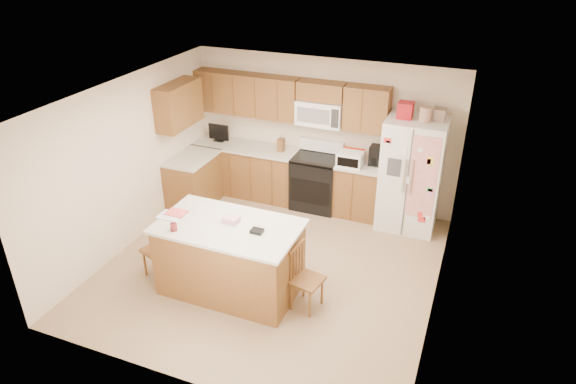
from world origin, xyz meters
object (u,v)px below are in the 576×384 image
at_px(windsor_chair_back, 245,238).
at_px(windsor_chair_left, 159,250).
at_px(stove, 316,181).
at_px(refrigerator, 412,173).
at_px(windsor_chair_right, 305,279).
at_px(island, 230,257).

bearing_deg(windsor_chair_back, windsor_chair_left, -146.55).
height_order(stove, refrigerator, refrigerator).
xyz_separation_m(windsor_chair_left, windsor_chair_right, (2.07, 0.12, -0.00)).
height_order(refrigerator, island, refrigerator).
distance_m(stove, windsor_chair_back, 2.06).
xyz_separation_m(refrigerator, windsor_chair_back, (-1.93, -1.97, -0.46)).
bearing_deg(refrigerator, windsor_chair_left, -138.05).
bearing_deg(windsor_chair_back, island, -84.62).
distance_m(refrigerator, island, 3.17).
bearing_deg(windsor_chair_back, windsor_chair_right, -26.05).
relative_size(stove, windsor_chair_back, 1.16).
distance_m(windsor_chair_left, windsor_chair_right, 2.07).
relative_size(island, windsor_chair_right, 2.10).
distance_m(stove, island, 2.61).
relative_size(windsor_chair_left, windsor_chair_back, 0.92).
bearing_deg(stove, refrigerator, -2.30).
xyz_separation_m(stove, island, (-0.30, -2.59, 0.03)).
bearing_deg(windsor_chair_back, refrigerator, 45.58).
bearing_deg(windsor_chair_back, stove, 80.05).
distance_m(island, windsor_chair_right, 1.04).
xyz_separation_m(stove, windsor_chair_right, (0.73, -2.56, -0.06)).
bearing_deg(windsor_chair_left, island, 4.84).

